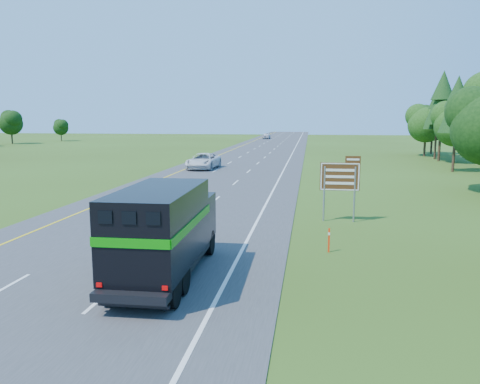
% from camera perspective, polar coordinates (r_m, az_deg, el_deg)
% --- Properties ---
extents(ground, '(300.00, 300.00, 0.00)m').
position_cam_1_polar(ground, '(15.50, -25.66, -13.74)').
color(ground, '#344A13').
rests_on(ground, ground).
extents(road, '(15.00, 260.00, 0.04)m').
position_cam_1_polar(road, '(62.53, 0.84, 3.80)').
color(road, '#38383A').
rests_on(road, ground).
extents(lane_markings, '(11.15, 260.00, 0.01)m').
position_cam_1_polar(lane_markings, '(62.53, 0.84, 3.82)').
color(lane_markings, yellow).
rests_on(lane_markings, road).
extents(horse_truck, '(2.53, 7.63, 3.36)m').
position_cam_1_polar(horse_truck, '(16.92, -9.19, -4.50)').
color(horse_truck, black).
rests_on(horse_truck, road).
extents(white_suv, '(3.17, 6.39, 1.74)m').
position_cam_1_polar(white_suv, '(53.01, -4.49, 3.78)').
color(white_suv, silver).
rests_on(white_suv, road).
extents(far_car, '(2.04, 4.78, 1.61)m').
position_cam_1_polar(far_car, '(127.86, 3.25, 6.85)').
color(far_car, silver).
rests_on(far_car, road).
extents(exit_sign, '(2.18, 0.11, 3.69)m').
position_cam_1_polar(exit_sign, '(26.45, 12.15, 1.53)').
color(exit_sign, gray).
rests_on(exit_sign, ground).
extents(delineator, '(0.09, 0.05, 1.07)m').
position_cam_1_polar(delineator, '(20.63, 10.79, -5.70)').
color(delineator, '#FE330D').
rests_on(delineator, ground).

